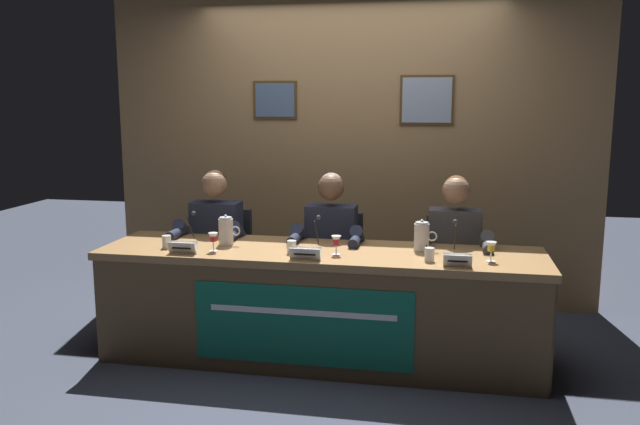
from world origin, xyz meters
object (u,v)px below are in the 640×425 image
Objects in this scene: chair_right at (452,281)px; nameplate_right at (458,261)px; juice_glass_right at (491,248)px; water_cup_right at (429,255)px; juice_glass_left at (213,238)px; nameplate_left at (183,248)px; water_pitcher_left_side at (226,231)px; water_cup_left at (167,242)px; panelist_left at (213,240)px; microphone_right at (455,244)px; water_cup_center at (292,248)px; panelist_center at (329,245)px; chair_center at (334,275)px; juice_glass_center at (336,242)px; panelist_right at (454,250)px; microphone_center at (316,239)px; conference_table at (317,290)px; microphone_left at (190,234)px; water_pitcher_right_side at (422,237)px; chair_left at (223,269)px; nameplate_center at (305,254)px.

nameplate_right is (0.01, -0.84, 0.36)m from chair_right.
juice_glass_right reaches higher than nameplate_right.
water_cup_right is (-0.37, -0.06, -0.05)m from juice_glass_right.
nameplate_left is at bearing -150.74° from juice_glass_left.
nameplate_right is 1.57m from water_pitcher_left_side.
nameplate_left is at bearing -176.53° from water_cup_right.
panelist_left is at bearing 74.14° from water_cup_left.
water_cup_right is 0.39× the size of microphone_right.
water_cup_center is at bearing 171.81° from nameplate_right.
chair_center is at bearing 90.00° from panelist_center.
juice_glass_center is 0.89m from panelist_right.
water_cup_center is 0.39× the size of microphone_center.
chair_right reaches higher than water_cup_right.
water_cup_center is 0.39× the size of microphone_right.
microphone_left is at bearing 173.84° from conference_table.
microphone_left is (-0.91, 0.10, 0.32)m from conference_table.
juice_glass_center is 0.19m from microphone_center.
panelist_right is (1.72, 0.63, -0.09)m from nameplate_left.
juice_glass_center is (1.14, 0.02, 0.05)m from water_cup_left.
juice_glass_right is (1.09, -0.67, 0.41)m from chair_center.
nameplate_left is 1.48× the size of juice_glass_center.
microphone_left reaches higher than water_pitcher_right_side.
chair_center is 10.41× the size of water_cup_center.
juice_glass_left is (0.20, -0.73, 0.41)m from chair_left.
microphone_left is 1.74× the size of juice_glass_right.
panelist_right reaches higher than microphone_left.
chair_right is at bearing 6.48° from panelist_left.
chair_center is 0.73× the size of panelist_center.
chair_left is at bearing 162.78° from microphone_right.
nameplate_left and nameplate_right have the same top height.
microphone_left is (-0.03, -0.56, 0.40)m from chair_left.
juice_glass_center is 0.78m from nameplate_right.
panelist_left is 5.61× the size of microphone_right.
panelist_left is 1.06m from nameplate_center.
juice_glass_left is 0.87m from panelist_center.
juice_glass_center is at bearing -79.29° from chair_center.
panelist_right reaches higher than water_cup_center.
nameplate_left is at bearing -88.17° from chair_left.
conference_table is 13.52× the size of microphone_center.
water_pitcher_right_side is (-0.21, 0.08, 0.02)m from microphone_right.
chair_center is 1.09m from water_cup_right.
microphone_left is at bearing 162.07° from nameplate_center.
water_cup_center is 0.19m from microphone_center.
juice_glass_left is 1.46× the size of water_cup_center.
water_cup_left is 0.40m from water_pitcher_left_side.
panelist_left is at bearing 145.36° from water_cup_center.
nameplate_center is at bearing -92.06° from microphone_center.
conference_table is 0.91m from nameplate_left.
chair_left is 0.73× the size of panelist_right.
water_pitcher_left_side is at bearing 175.41° from juice_glass_right.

